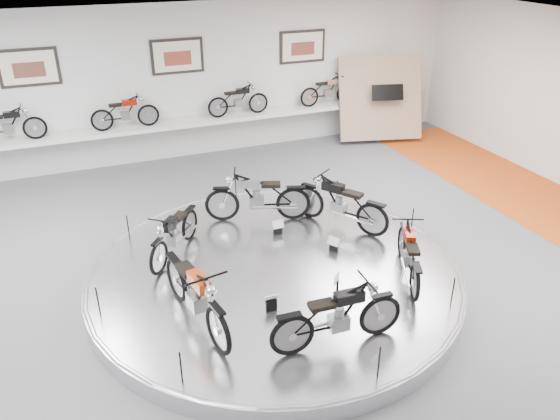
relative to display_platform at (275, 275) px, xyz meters
name	(u,v)px	position (x,y,z in m)	size (l,w,h in m)	color
floor	(281,292)	(0.00, -0.30, -0.15)	(16.00, 16.00, 0.00)	#505053
ceiling	(282,53)	(0.00, -0.30, 3.85)	(16.00, 16.00, 0.00)	white
wall_back	(179,83)	(0.00, 6.70, 1.85)	(16.00, 16.00, 0.00)	silver
dado_band	(184,136)	(0.00, 6.68, 0.40)	(15.68, 0.04, 1.10)	#BCBCBA
display_platform	(275,275)	(0.00, 0.00, 0.00)	(6.40, 6.40, 0.30)	silver
platform_rim	(275,269)	(0.00, 0.00, 0.12)	(6.40, 6.40, 0.10)	#B2B2BA
shelf	(185,123)	(0.00, 6.40, 0.85)	(11.00, 0.55, 0.10)	silver
poster_left	(29,68)	(-3.50, 6.66, 2.55)	(1.35, 0.06, 0.88)	silver
poster_center	(177,56)	(0.00, 6.66, 2.55)	(1.35, 0.06, 0.88)	silver
poster_right	(303,47)	(3.50, 6.66, 2.55)	(1.35, 0.06, 0.88)	silver
display_panel	(380,98)	(5.60, 5.80, 1.10)	(2.40, 0.12, 2.40)	#9F7D66
shelf_bike_a	(8,127)	(-4.20, 6.40, 1.27)	(1.22, 0.42, 0.73)	black
shelf_bike_b	(125,115)	(-1.50, 6.40, 1.27)	(1.22, 0.42, 0.73)	maroon
shelf_bike_c	(238,102)	(1.50, 6.40, 1.27)	(1.22, 0.42, 0.73)	black
shelf_bike_d	(328,92)	(4.20, 6.40, 1.27)	(1.22, 0.42, 0.73)	#B4B5B8
bike_a	(340,202)	(1.74, 0.94, 0.67)	(1.76, 0.62, 1.04)	black
bike_b	(258,196)	(0.35, 1.79, 0.68)	(1.79, 0.63, 1.05)	#B4B5B8
bike_c	(174,233)	(-1.49, 1.07, 0.60)	(1.54, 0.54, 0.91)	black
bike_d	(195,293)	(-1.62, -0.95, 0.69)	(1.82, 0.64, 1.07)	#A82D09
bike_e	(338,316)	(0.07, -2.15, 0.64)	(1.68, 0.59, 0.99)	black
bike_f	(409,254)	(1.96, -1.09, 0.61)	(1.55, 0.55, 0.91)	maroon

